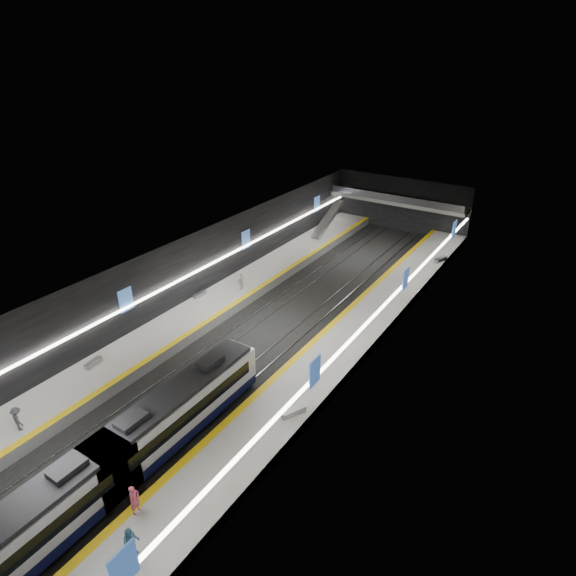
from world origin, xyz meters
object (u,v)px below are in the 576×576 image
Objects in this scene: bench_right_far at (440,259)px; passenger_right_a at (135,500)px; bench_right_near at (293,412)px; bench_left_far at (200,295)px; passenger_left_a at (241,281)px; passenger_right_b at (131,542)px; escalator at (328,219)px; train at (107,467)px; bench_left_near at (93,363)px; passenger_left_b at (18,419)px.

bench_right_far is 1.04× the size of passenger_right_a.
bench_right_near is 0.93× the size of bench_right_far.
passenger_right_a reaches higher than bench_left_far.
bench_right_far is 1.07× the size of passenger_left_a.
passenger_left_a is (-14.27, 27.82, -0.00)m from passenger_right_b.
passenger_right_b is at bearing 39.36° from passenger_left_a.
passenger_right_a is (13.17, -47.11, -0.91)m from escalator.
passenger_right_a is at bearing -52.78° from bench_left_far.
bench_right_near is at bearing -73.41° from bench_right_far.
escalator reaches higher than train.
bench_left_far is at bearing 119.09° from train.
escalator is at bearing 102.14° from train.
bench_left_near is 0.87× the size of passenger_right_b.
passenger_right_b reaches higher than passenger_left_a.
bench_right_far is 1.09× the size of passenger_left_b.
passenger_right_b is at bearing -72.93° from escalator.
passenger_right_b reaches higher than passenger_left_b.
passenger_right_b reaches higher than bench_right_far.
passenger_right_a is 28.75m from passenger_left_a.
bench_left_far is (-0.84, 14.24, -0.00)m from bench_left_near.
escalator is at bearing 58.07° from passenger_right_b.
train is 14.18× the size of passenger_left_a.
passenger_right_b is at bearing -37.08° from bench_left_near.
passenger_left_b is (0.29, -25.78, -0.01)m from passenger_left_a.
bench_left_far is at bearing -23.31° from passenger_left_a.
bench_left_far is 0.81× the size of bench_right_far.
bench_left_far is 0.84× the size of passenger_right_a.
train is at bearing 104.53° from passenger_right_b.
passenger_right_a is 12.11m from passenger_left_b.
passenger_left_b is (1.05, -46.95, -0.96)m from escalator.
train is 16.45× the size of bench_left_far.
passenger_right_b is 14.13m from passenger_left_b.
passenger_left_b is (-15.92, -45.29, 0.69)m from bench_right_far.
bench_right_near is 21.01m from passenger_left_a.
bench_left_near is 16.33m from passenger_right_a.
bench_right_near is at bearing -26.21° from bench_left_far.
passenger_left_b is (-13.98, 2.04, -0.02)m from passenger_right_b.
bench_left_far is 4.75m from passenger_left_a.
bench_left_far is at bearing 76.30° from passenger_right_b.
escalator is 4.19× the size of passenger_left_a.
passenger_right_b is at bearing -51.83° from bench_left_far.
escalator is 4.25× the size of passenger_left_b.
train is 3.39× the size of escalator.
escalator is 46.97m from passenger_left_b.
bench_right_near is 19.34m from passenger_left_b.
passenger_left_a is at bearing 17.05° from passenger_right_a.
passenger_right_a is at bearing -34.85° from bench_left_near.
bench_left_near is 0.88× the size of passenger_left_b.
train is 24.61m from bench_left_far.
bench_right_near is 13.88m from passenger_right_b.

